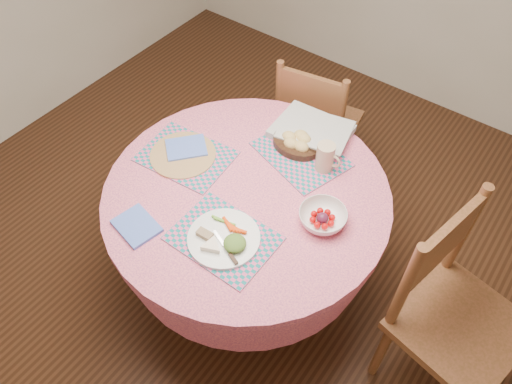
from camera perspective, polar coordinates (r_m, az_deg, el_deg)
ground at (r=2.75m, az=-0.85°, el=-10.06°), size 4.00×4.00×0.00m
dining_table at (r=2.29m, az=-1.01°, el=-3.06°), size 1.24×1.24×0.75m
chair_right at (r=2.21m, az=21.41°, el=-12.58°), size 0.54×0.56×1.03m
chair_back at (r=2.86m, az=6.76°, el=7.84°), size 0.49×0.47×0.91m
placemat_front at (r=1.98m, az=-3.74°, el=-5.30°), size 0.40×0.30×0.01m
placemat_left at (r=2.29m, az=-7.99°, el=4.09°), size 0.43×0.34×0.01m
placemat_back at (r=2.29m, az=5.16°, el=4.32°), size 0.47×0.40×0.01m
wicker_trivet at (r=2.30m, az=-8.34°, el=4.21°), size 0.30×0.30×0.01m
napkin_near at (r=2.07m, az=-13.49°, el=-3.79°), size 0.20×0.17×0.01m
napkin_far at (r=2.32m, az=-7.98°, el=5.02°), size 0.22×0.23×0.01m
dinner_plate at (r=1.96m, az=-3.66°, el=-5.35°), size 0.29×0.29×0.05m
bread_bowl at (r=2.30m, az=4.66°, el=5.72°), size 0.23×0.23×0.08m
latte_mug at (r=2.19m, az=7.96°, el=3.97°), size 0.12×0.08×0.14m
fruit_bowl at (r=2.03m, az=7.62°, el=-2.92°), size 0.23×0.23×0.06m
newspaper_stack at (r=2.37m, az=6.41°, el=6.99°), size 0.38×0.31×0.04m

